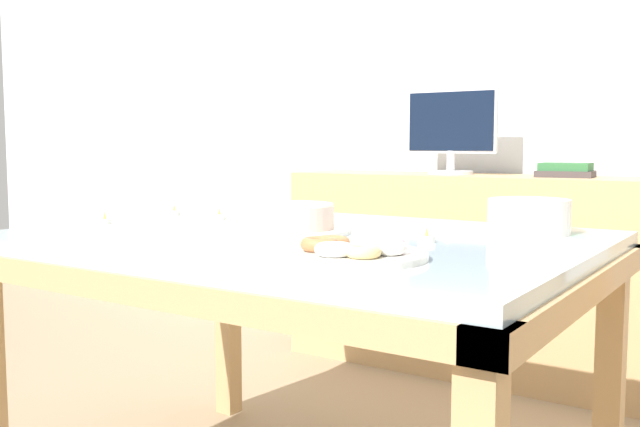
# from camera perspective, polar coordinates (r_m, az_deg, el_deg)

# --- Properties ---
(wall_back) EXTENTS (8.00, 0.10, 2.60)m
(wall_back) POSITION_cam_1_polar(r_m,az_deg,el_deg) (3.47, 15.93, 10.11)
(wall_back) COLOR silver
(wall_back) RESTS_ON ground
(dining_table) EXTENTS (1.48, 1.09, 0.78)m
(dining_table) POSITION_cam_1_polar(r_m,az_deg,el_deg) (1.88, -1.46, -4.33)
(dining_table) COLOR silver
(dining_table) RESTS_ON ground
(sideboard) EXTENTS (1.90, 0.44, 0.88)m
(sideboard) POSITION_cam_1_polar(r_m,az_deg,el_deg) (3.22, 13.89, -4.85)
(sideboard) COLOR tan
(sideboard) RESTS_ON ground
(computer_monitor) EXTENTS (0.42, 0.20, 0.38)m
(computer_monitor) POSITION_cam_1_polar(r_m,az_deg,el_deg) (3.25, 10.45, 6.44)
(computer_monitor) COLOR silver
(computer_monitor) RESTS_ON sideboard
(book_stack) EXTENTS (0.24, 0.20, 0.06)m
(book_stack) POSITION_cam_1_polar(r_m,az_deg,el_deg) (3.09, 19.04, 3.27)
(book_stack) COLOR #3F3838
(book_stack) RESTS_ON sideboard
(cake_chocolate_round) EXTENTS (0.29, 0.29, 0.08)m
(cake_chocolate_round) POSITION_cam_1_polar(r_m,az_deg,el_deg) (1.86, -1.99, -0.53)
(cake_chocolate_round) COLOR silver
(cake_chocolate_round) RESTS_ON dining_table
(pastry_platter) EXTENTS (0.31, 0.31, 0.04)m
(pastry_platter) POSITION_cam_1_polar(r_m,az_deg,el_deg) (1.45, 2.63, -3.03)
(pastry_platter) COLOR silver
(pastry_platter) RESTS_ON dining_table
(plate_stack) EXTENTS (0.21, 0.21, 0.09)m
(plate_stack) POSITION_cam_1_polar(r_m,az_deg,el_deg) (1.93, 16.36, -0.21)
(plate_stack) COLOR silver
(plate_stack) RESTS_ON dining_table
(tealight_left_edge) EXTENTS (0.04, 0.04, 0.04)m
(tealight_left_edge) POSITION_cam_1_polar(r_m,az_deg,el_deg) (1.70, 8.52, -1.96)
(tealight_left_edge) COLOR silver
(tealight_left_edge) RESTS_ON dining_table
(tealight_right_edge) EXTENTS (0.04, 0.04, 0.04)m
(tealight_right_edge) POSITION_cam_1_polar(r_m,az_deg,el_deg) (2.22, -8.05, -0.22)
(tealight_right_edge) COLOR silver
(tealight_right_edge) RESTS_ON dining_table
(tealight_near_cakes) EXTENTS (0.04, 0.04, 0.04)m
(tealight_near_cakes) POSITION_cam_1_polar(r_m,az_deg,el_deg) (2.38, -11.59, 0.10)
(tealight_near_cakes) COLOR silver
(tealight_near_cakes) RESTS_ON dining_table
(tealight_centre) EXTENTS (0.04, 0.04, 0.04)m
(tealight_centre) POSITION_cam_1_polar(r_m,az_deg,el_deg) (2.16, -16.84, -0.56)
(tealight_centre) COLOR silver
(tealight_centre) RESTS_ON dining_table
(tealight_near_front) EXTENTS (0.04, 0.04, 0.04)m
(tealight_near_front) POSITION_cam_1_polar(r_m,az_deg,el_deg) (2.25, -1.49, -0.08)
(tealight_near_front) COLOR silver
(tealight_near_front) RESTS_ON dining_table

